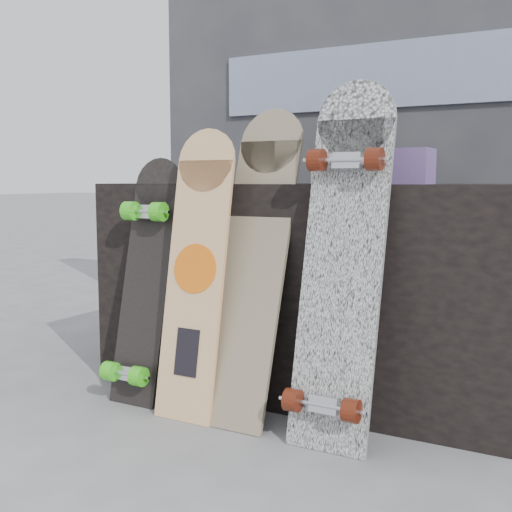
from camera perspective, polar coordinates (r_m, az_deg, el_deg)
The scene contains 10 objects.
ground at distance 2.16m, azimuth -0.94°, elevation -15.41°, with size 60.00×60.00×0.00m, color slate.
vendor_table at distance 2.48m, azimuth 4.80°, elevation -2.87°, with size 1.60×0.60×0.80m, color black.
booth at distance 3.25m, azimuth 11.16°, elevation 11.72°, with size 2.40×0.22×2.20m.
merch_box_purple at distance 2.65m, azimuth -4.52°, elevation 7.53°, with size 0.18×0.12×0.10m, color #513E7F.
merch_box_small at distance 2.25m, azimuth 13.57°, elevation 7.76°, with size 0.14×0.14×0.12m, color #513E7F.
merch_box_flat at distance 2.43m, azimuth 7.78°, elevation 7.09°, with size 0.22×0.10×0.06m, color #D1B78C.
longboard_geisha at distance 2.21m, azimuth -5.30°, elevation -0.77°, with size 0.22×0.20×0.99m.
longboard_celtic at distance 2.19m, azimuth -0.08°, elevation 0.26°, with size 0.24×0.35×1.07m.
longboard_cascadia at distance 1.99m, azimuth 7.68°, elevation 0.11°, with size 0.26×0.32×1.13m.
skateboard_dark at distance 2.40m, azimuth -9.89°, elevation -1.84°, with size 0.20×0.28×0.90m.
Camera 1 is at (0.99, -1.73, 0.81)m, focal length 45.00 mm.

